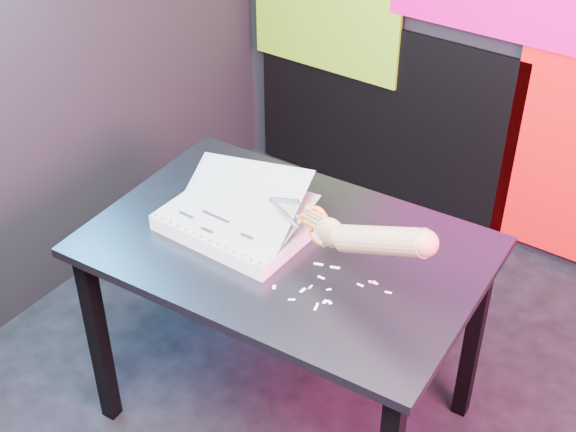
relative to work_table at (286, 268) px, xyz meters
The scene contains 6 objects.
room 0.78m from the work_table, 19.98° to the right, with size 3.01×3.01×2.71m.
work_table is the anchor object (origin of this frame).
printout_stack 0.21m from the work_table, behind, with size 0.45×0.32×0.23m.
scissors 0.28m from the work_table, 20.48° to the right, with size 0.22×0.04×0.13m.
hand_forearm 0.45m from the work_table, 13.22° to the right, with size 0.41×0.12×0.20m.
paper_clippings 0.25m from the work_table, 23.27° to the right, with size 0.29×0.21×0.00m.
Camera 1 is at (0.75, -1.43, 2.21)m, focal length 50.00 mm.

